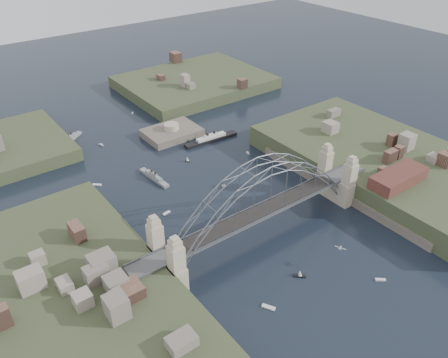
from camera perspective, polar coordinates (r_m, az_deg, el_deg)
The scene contains 23 objects.
ground at distance 134.20m, azimuth 4.64°, elevation -6.93°, with size 500.00×500.00×0.00m, color black.
bridge at distance 126.73m, azimuth 4.89°, elevation -2.63°, with size 84.00×13.80×24.60m.
shore_west at distance 113.54m, azimuth -18.86°, elevation -16.92°, with size 50.50×90.00×12.00m.
shore_east at distance 170.40m, azimuth 19.43°, elevation 1.34°, with size 50.50×90.00×12.00m.
headland_ne at distance 237.21m, azimuth -3.72°, elevation 11.69°, with size 70.00×55.00×9.50m, color #374025.
fort_island at distance 188.30m, azimuth -6.60°, elevation 5.36°, with size 22.00×16.00×9.40m.
wharf_shed at distance 150.34m, azimuth 21.21°, elevation 0.15°, with size 20.00×8.00×4.00m, color #592D26.
finger_pier at distance 146.38m, azimuth 23.81°, elevation -5.92°, with size 4.00×22.00×1.40m, color #515153.
naval_cruiser_near at distance 159.61m, azimuth -8.87°, elevation 0.22°, with size 3.43×15.59×4.64m.
naval_cruiser_far at distance 193.04m, azimuth -18.85°, elevation 4.81°, with size 12.03×9.91×4.64m.
ocean_liner at distance 182.56m, azimuth -1.66°, elevation 5.09°, with size 23.56×4.62×5.75m.
aeroplane at distance 123.03m, azimuth 14.52°, elevation -8.48°, with size 1.73×2.87×0.45m.
small_boat_a at distance 142.67m, azimuth -7.29°, elevation -4.29°, with size 2.71×1.23×0.45m.
small_boat_b at distance 153.94m, azimuth -0.07°, elevation -0.86°, with size 1.65×1.07×1.43m.
small_boat_c at distance 121.97m, azimuth 9.56°, elevation -11.82°, with size 3.12×3.00×2.38m.
small_boat_d at distance 173.91m, azimuth 3.05°, elevation 3.33°, with size 1.17×2.07×1.43m.
small_boat_e at distance 160.74m, azimuth -15.81°, elevation -0.72°, with size 2.95×2.85×0.45m.
small_boat_f at distance 168.58m, azimuth -4.67°, elevation 2.53°, with size 1.43×1.75×2.38m.
small_boat_g at distance 126.47m, azimuth 19.22°, elevation -11.97°, with size 2.58×2.36×0.45m.
small_boat_h at distance 185.94m, azimuth -15.36°, elevation 4.19°, with size 1.71×2.32×1.43m.
small_boat_i at distance 155.28m, azimuth 9.95°, elevation -1.10°, with size 2.73×0.98×1.43m.
small_boat_j at distance 113.95m, azimuth 5.65°, elevation -15.88°, with size 2.60×3.44×0.45m.
small_boat_k at distance 211.06m, azimuth -11.52°, elevation 8.17°, with size 1.66×1.98×0.45m.
Camera 1 is at (-70.42, -76.12, 85.19)m, focal length 36.08 mm.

